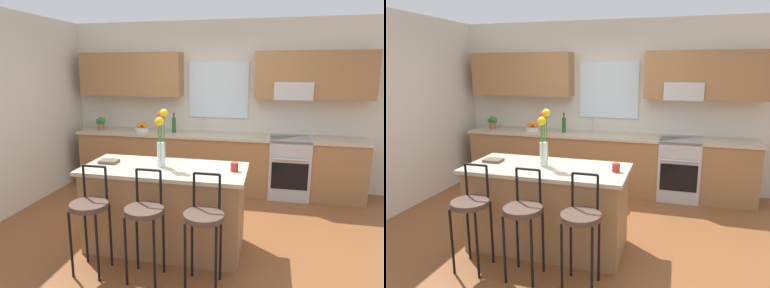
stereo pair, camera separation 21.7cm
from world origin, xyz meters
The scene contains 16 objects.
ground_plane centered at (0.00, 0.00, 0.00)m, with size 14.00×14.00×0.00m, color brown.
wall_left centered at (-2.56, 0.30, 1.35)m, with size 0.12×4.60×2.70m, color beige.
back_wall_assembly centered at (0.02, 1.99, 1.51)m, with size 5.60×0.50×2.70m.
counter_run centered at (0.00, 1.70, 0.47)m, with size 4.56×0.64×0.92m.
sink_faucet centered at (-0.23, 1.84, 1.06)m, with size 0.02×0.13×0.23m.
oven_range centered at (1.16, 1.68, 0.46)m, with size 0.60×0.64×0.92m.
kitchen_island centered at (-0.22, -0.28, 0.46)m, with size 1.74×0.80×0.92m.
bar_stool_near centered at (-0.77, -0.89, 0.64)m, with size 0.36×0.36×1.04m.
bar_stool_middle centered at (-0.22, -0.89, 0.64)m, with size 0.36×0.36×1.04m.
bar_stool_far centered at (0.33, -0.89, 0.64)m, with size 0.36×0.36×1.04m.
flower_vase centered at (-0.26, -0.27, 1.26)m, with size 0.15×0.16×0.62m.
mug_ceramic centered at (0.52, -0.27, 0.97)m, with size 0.08×0.08×0.09m, color #A52D28.
cookbook centered at (-0.87, -0.26, 0.94)m, with size 0.20×0.15×0.03m, color brown.
fruit_bowl_oranges centered at (-1.23, 1.70, 0.97)m, with size 0.24×0.24×0.16m.
bottle_olive_oil centered at (-0.68, 1.70, 1.05)m, with size 0.06×0.06×0.32m.
potted_plant_small centered at (-1.98, 1.70, 1.04)m, with size 0.18×0.12×0.22m.
Camera 2 is at (1.07, -3.61, 1.94)m, focal length 32.39 mm.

